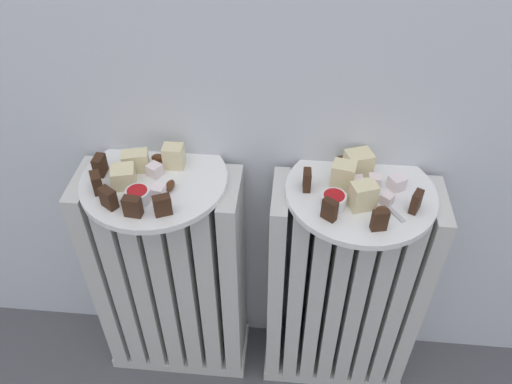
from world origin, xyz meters
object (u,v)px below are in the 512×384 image
object	(u,v)px
radiator_right	(342,293)
jam_bowl_right	(334,200)
plate_left	(154,180)
jam_bowl_left	(138,195)
radiator_left	(172,280)
plate_right	(360,193)
fork	(382,201)

from	to	relation	value
radiator_right	jam_bowl_right	distance (m)	0.32
plate_left	jam_bowl_left	size ratio (longest dim) A/B	6.36
jam_bowl_left	radiator_left	bearing A→B (deg)	80.58
radiator_left	radiator_right	xyz separation A→B (m)	(0.38, 0.00, 0.00)
plate_left	jam_bowl_left	distance (m)	0.07
jam_bowl_left	jam_bowl_right	distance (m)	0.34
radiator_left	jam_bowl_right	bearing A→B (deg)	-7.95
radiator_left	plate_right	size ratio (longest dim) A/B	2.07
plate_left	plate_right	world-z (taller)	same
radiator_right	jam_bowl_left	world-z (taller)	jam_bowl_left
plate_right	radiator_left	bearing A→B (deg)	180.00
plate_left	fork	world-z (taller)	fork
jam_bowl_right	radiator_right	bearing A→B (deg)	41.82
fork	jam_bowl_left	bearing A→B (deg)	-174.96
jam_bowl_left	fork	bearing A→B (deg)	5.04
plate_right	radiator_right	bearing A→B (deg)	0.00
radiator_left	jam_bowl_left	bearing A→B (deg)	-99.42
jam_bowl_left	jam_bowl_right	bearing A→B (deg)	3.21
jam_bowl_right	fork	xyz separation A→B (m)	(0.08, 0.02, -0.01)
radiator_right	jam_bowl_right	size ratio (longest dim) A/B	12.80
radiator_left	radiator_right	distance (m)	0.38
radiator_right	jam_bowl_left	distance (m)	0.50
plate_right	jam_bowl_right	world-z (taller)	jam_bowl_right
plate_left	jam_bowl_left	world-z (taller)	jam_bowl_left
jam_bowl_left	fork	distance (m)	0.43
jam_bowl_right	fork	bearing A→B (deg)	12.22
radiator_left	plate_right	bearing A→B (deg)	0.00
jam_bowl_left	jam_bowl_right	world-z (taller)	same
plate_left	fork	bearing A→B (deg)	-3.79
jam_bowl_right	plate_right	bearing A→B (deg)	41.82
plate_left	fork	xyz separation A→B (m)	(0.41, -0.03, 0.01)
radiator_right	plate_left	world-z (taller)	plate_left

